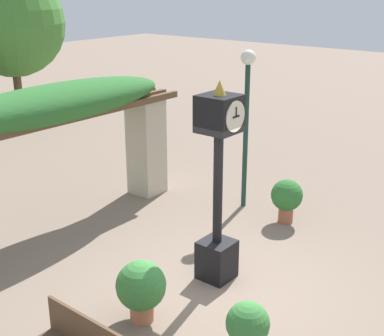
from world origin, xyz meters
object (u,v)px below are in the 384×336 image
(pedestal_clock, at_px, (218,186))
(potted_plant_near_right, at_px, (248,328))
(potted_plant_far_left, at_px, (141,288))
(potted_plant_near_left, at_px, (287,197))
(lamp_post, at_px, (247,102))

(pedestal_clock, bearing_deg, potted_plant_near_right, -132.86)
(potted_plant_near_right, height_order, potted_plant_far_left, potted_plant_far_left)
(potted_plant_near_left, distance_m, potted_plant_near_right, 4.20)
(potted_plant_near_left, bearing_deg, lamp_post, 81.89)
(potted_plant_near_right, distance_m, lamp_post, 5.17)
(potted_plant_far_left, xyz_separation_m, lamp_post, (4.24, 1.13, 1.71))
(pedestal_clock, height_order, lamp_post, lamp_post)
(pedestal_clock, bearing_deg, lamp_post, 25.28)
(potted_plant_far_left, distance_m, lamp_post, 4.71)
(pedestal_clock, xyz_separation_m, potted_plant_near_right, (-1.36, -1.46, -1.09))
(potted_plant_near_right, height_order, lamp_post, lamp_post)
(potted_plant_near_left, relative_size, potted_plant_near_right, 1.08)
(potted_plant_far_left, bearing_deg, potted_plant_near_left, 0.59)
(pedestal_clock, distance_m, potted_plant_near_left, 2.73)
(potted_plant_near_left, distance_m, potted_plant_far_left, 4.09)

